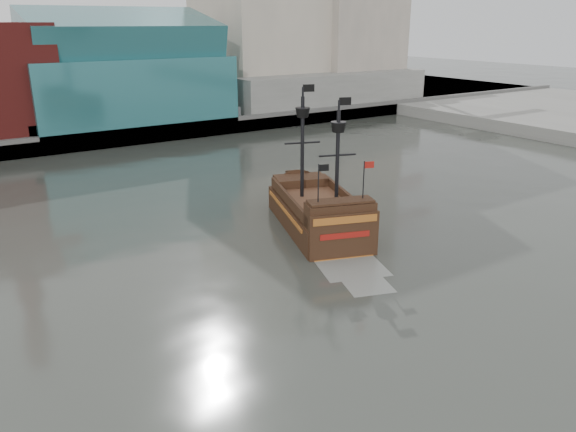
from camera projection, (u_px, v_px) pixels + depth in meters
ground at (395, 373)px, 28.91m from camera, size 400.00×400.00×0.00m
promenade_far at (36, 116)px, 100.92m from camera, size 220.00×60.00×2.00m
seawall at (78, 142)px, 77.63m from camera, size 220.00×1.00×2.60m
crane_a at (400, 12)px, 128.23m from camera, size 22.50×4.00×32.25m
crane_b at (398, 28)px, 142.28m from camera, size 19.10×4.00×26.25m
pirate_ship at (318, 216)px, 48.51m from camera, size 10.60×18.19×13.07m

